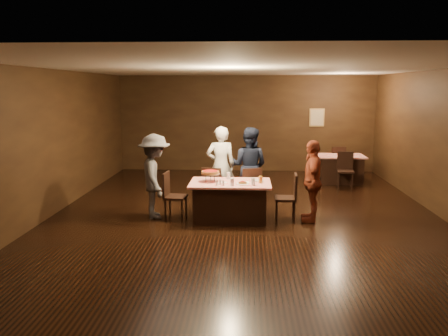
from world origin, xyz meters
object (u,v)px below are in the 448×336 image
Objects in this scene: diner_grey_knit at (155,176)px; chair_end_right at (285,197)px; main_table at (230,201)px; glass_front_left at (232,182)px; chair_back_near at (345,170)px; plate_empty at (258,181)px; chair_far_left at (213,188)px; diner_red_shirt at (312,181)px; glass_back at (228,176)px; diner_white_jacket at (221,166)px; diner_navy_hoodie at (249,166)px; chair_back_far at (336,162)px; chair_far_right at (250,188)px; pizza_stand at (210,173)px; chair_end_left at (176,196)px; glass_front_right at (253,182)px; back_table at (340,169)px; glass_amber at (261,180)px.

chair_end_right is at bearing -108.76° from diner_grey_knit.
glass_front_left reaches higher than main_table.
chair_back_near is 3.70m from plate_empty.
chair_far_left is 0.59× the size of diner_red_shirt.
glass_back reaches higher than plate_empty.
diner_grey_knit is at bearing -89.21° from chair_end_right.
plate_empty is at bearing -14.04° from glass_back.
chair_back_near is 0.53× the size of diner_white_jacket.
diner_navy_hoodie is at bearing -129.58° from diner_red_shirt.
chair_far_right is at bearing 42.03° from chair_back_far.
pizza_stand is at bearing -173.99° from plate_empty.
glass_front_left is at bearing 45.50° from chair_back_far.
chair_end_left is 1.00× the size of chair_back_near.
main_table is 1.30m from diner_white_jacket.
chair_end_right is at bearing 138.50° from diner_navy_hoodie.
chair_far_right reaches higher than glass_back.
diner_grey_knit is 2.00m from glass_front_right.
chair_end_left is 1.68m from plate_empty.
chair_far_left is at bearing -138.68° from back_table.
chair_far_left is 6.79× the size of glass_back.
diner_grey_knit is 12.24× the size of glass_front_right.
chair_back_near is 6.79× the size of glass_front_right.
diner_white_jacket is (-3.18, -3.11, 0.42)m from chair_back_far.
chair_end_left is 0.53× the size of diner_white_jacket.
diner_red_shirt is at bearing -109.68° from back_table.
diner_grey_knit reaches higher than chair_far_right.
plate_empty is (0.95, 0.10, -0.17)m from pizza_stand.
chair_end_right is 3.80× the size of plate_empty.
glass_back is (1.48, 0.22, -0.02)m from diner_grey_knit.
chair_back_far is at bearing -143.52° from diner_white_jacket.
chair_far_right is 0.55× the size of diner_grey_knit.
chair_far_left and chair_back_near have the same top height.
glass_amber is at bearing -81.69° from chair_end_right.
glass_front_right is (1.98, -0.33, -0.02)m from diner_grey_knit.
diner_grey_knit is at bearing 176.41° from glass_amber.
diner_white_jacket is 12.72× the size of glass_front_right.
chair_back_far is 4.98m from glass_back.
diner_white_jacket is at bearing 102.49° from main_table.
chair_end_left is (-4.03, -3.67, 0.09)m from back_table.
back_table is 4.52m from glass_back.
glass_front_right is (0.71, -1.41, -0.05)m from diner_white_jacket.
chair_back_near is at bearing 77.66° from chair_back_far.
pizza_stand is at bearing 76.99° from diner_navy_hoodie.
diner_red_shirt reaches higher than glass_front_left.
diner_navy_hoodie is at bearing 73.51° from main_table.
chair_end_right reaches higher than main_table.
diner_grey_knit is at bearing 30.93° from chair_back_far.
diner_red_shirt is at bearing -108.28° from diner_grey_knit.
diner_grey_knit is (-1.53, 0.08, 0.47)m from main_table.
chair_back_far is at bearing 55.61° from main_table.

